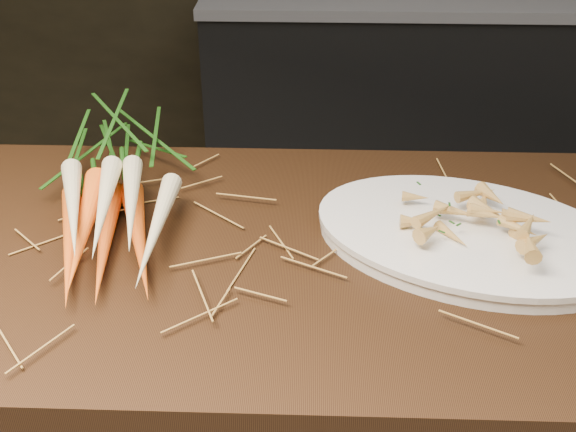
# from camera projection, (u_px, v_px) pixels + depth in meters

# --- Properties ---
(back_counter) EXTENTS (1.82, 0.62, 0.84)m
(back_counter) POSITION_uv_depth(u_px,v_px,m) (431.00, 93.00, 2.97)
(back_counter) COLOR black
(back_counter) RESTS_ON ground
(straw_bedding) EXTENTS (1.40, 0.60, 0.02)m
(straw_bedding) POSITION_uv_depth(u_px,v_px,m) (431.00, 245.00, 1.12)
(straw_bedding) COLOR olive
(straw_bedding) RESTS_ON main_counter
(root_veg_bunch) EXTENTS (0.29, 0.60, 0.11)m
(root_veg_bunch) POSITION_uv_depth(u_px,v_px,m) (110.00, 173.00, 1.23)
(root_veg_bunch) COLOR #E74B05
(root_veg_bunch) RESTS_ON main_counter
(serving_platter) EXTENTS (0.56, 0.47, 0.03)m
(serving_platter) POSITION_uv_depth(u_px,v_px,m) (468.00, 238.00, 1.13)
(serving_platter) COLOR white
(serving_platter) RESTS_ON main_counter
(roasted_veg_heap) EXTENTS (0.28, 0.24, 0.05)m
(roasted_veg_heap) POSITION_uv_depth(u_px,v_px,m) (471.00, 217.00, 1.11)
(roasted_veg_heap) COLOR #B47D36
(roasted_veg_heap) RESTS_ON serving_platter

